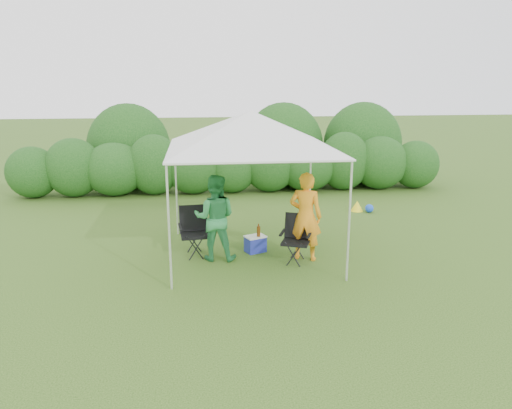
{
  "coord_description": "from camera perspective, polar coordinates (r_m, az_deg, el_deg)",
  "views": [
    {
      "loc": [
        -0.99,
        -8.82,
        3.44
      ],
      "look_at": [
        0.08,
        0.4,
        1.05
      ],
      "focal_mm": 35.0,
      "sensor_mm": 36.0,
      "label": 1
    }
  ],
  "objects": [
    {
      "name": "woman",
      "position": [
        9.53,
        -4.71,
        -1.51
      ],
      "size": [
        0.91,
        0.76,
        1.66
      ],
      "primitive_type": "imported",
      "rotation": [
        0.0,
        0.0,
        2.96
      ],
      "color": "#2C8949",
      "rests_on": "ground"
    },
    {
      "name": "lawn_toy",
      "position": [
        13.35,
        11.82,
        -0.23
      ],
      "size": [
        0.54,
        0.45,
        0.27
      ],
      "color": "yellow",
      "rests_on": "ground"
    },
    {
      "name": "cooler",
      "position": [
        10.08,
        -0.08,
        -4.5
      ],
      "size": [
        0.48,
        0.42,
        0.34
      ],
      "rotation": [
        0.0,
        0.0,
        0.4
      ],
      "color": "#232EA4",
      "rests_on": "ground"
    },
    {
      "name": "chair_left",
      "position": [
        9.9,
        -7.09,
        -2.64
      ],
      "size": [
        0.64,
        0.59,
        0.97
      ],
      "rotation": [
        0.0,
        0.0,
        0.09
      ],
      "color": "black",
      "rests_on": "ground"
    },
    {
      "name": "canopy",
      "position": [
        9.43,
        -0.56,
        8.48
      ],
      "size": [
        3.1,
        3.1,
        2.83
      ],
      "color": "silver",
      "rests_on": "ground"
    },
    {
      "name": "man",
      "position": [
        9.53,
        5.68,
        -1.37
      ],
      "size": [
        0.73,
        0.62,
        1.71
      ],
      "primitive_type": "imported",
      "rotation": [
        0.0,
        0.0,
        2.75
      ],
      "color": "orange",
      "rests_on": "ground"
    },
    {
      "name": "chair_right",
      "position": [
        9.52,
        4.67,
        -3.51
      ],
      "size": [
        0.68,
        0.66,
        0.91
      ],
      "rotation": [
        0.0,
        0.0,
        -0.37
      ],
      "color": "black",
      "rests_on": "ground"
    },
    {
      "name": "hedge",
      "position": [
        15.08,
        -2.76,
        4.43
      ],
      "size": [
        13.06,
        1.53,
        1.8
      ],
      "color": "#22531A",
      "rests_on": "ground"
    },
    {
      "name": "ground",
      "position": [
        9.52,
        -0.2,
        -6.74
      ],
      "size": [
        70.0,
        70.0,
        0.0
      ],
      "primitive_type": "plane",
      "color": "#40631F"
    },
    {
      "name": "bottle",
      "position": [
        9.95,
        0.29,
        -2.94
      ],
      "size": [
        0.07,
        0.07,
        0.26
      ],
      "primitive_type": "cylinder",
      "color": "#592D0C",
      "rests_on": "cooler"
    }
  ]
}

